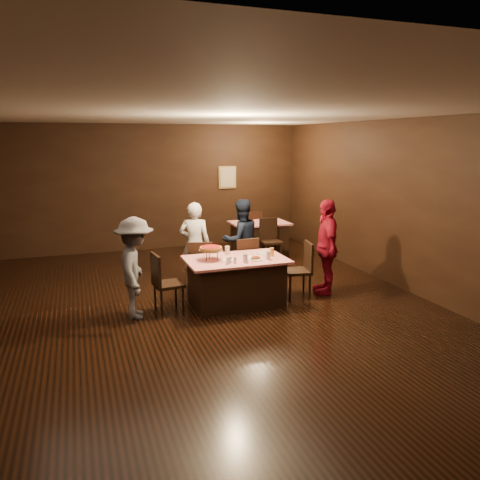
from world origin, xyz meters
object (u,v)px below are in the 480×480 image
at_px(diner_grey_knit, 135,268).
at_px(glass_front_right, 268,256).
at_px(diner_navy_hoodie, 241,240).
at_px(glass_front_left, 245,258).
at_px(chair_far_left, 200,267).
at_px(chair_back_far, 250,230).
at_px(chair_far_right, 244,263).
at_px(diner_red_shirt, 326,247).
at_px(pizza_stand, 211,249).
at_px(chair_back_near, 271,241).
at_px(chair_end_right, 297,270).
at_px(main_table, 236,282).
at_px(diner_white_jacket, 195,244).
at_px(plate_empty, 264,253).
at_px(glass_amber, 272,252).
at_px(chair_end_left, 168,283).
at_px(glass_back, 227,250).
at_px(back_table, 259,239).

distance_m(diner_grey_knit, glass_front_right, 2.06).
relative_size(diner_navy_hoodie, glass_front_left, 11.08).
relative_size(chair_far_left, chair_back_far, 1.00).
xyz_separation_m(chair_far_right, diner_red_shirt, (1.27, -0.70, 0.35)).
xyz_separation_m(chair_back_far, diner_grey_knit, (-3.19, -3.62, 0.29)).
height_order(pizza_stand, glass_front_right, pizza_stand).
distance_m(chair_back_near, pizza_stand, 3.05).
xyz_separation_m(chair_end_right, diner_red_shirt, (0.57, 0.05, 0.35)).
height_order(main_table, diner_white_jacket, diner_white_jacket).
bearing_deg(diner_red_shirt, chair_end_right, -67.19).
distance_m(chair_back_near, diner_white_jacket, 2.28).
bearing_deg(diner_navy_hoodie, plate_empty, 82.19).
bearing_deg(glass_front_left, glass_amber, 24.44).
relative_size(chair_back_near, glass_amber, 6.79).
bearing_deg(glass_amber, chair_end_left, 178.32).
relative_size(diner_red_shirt, pizza_stand, 4.35).
bearing_deg(chair_far_left, chair_end_left, 61.46).
relative_size(glass_amber, glass_back, 1.00).
relative_size(chair_back_far, glass_front_right, 6.79).
xyz_separation_m(back_table, glass_front_right, (-1.15, -3.25, 0.46)).
relative_size(diner_white_jacket, glass_front_left, 11.06).
xyz_separation_m(chair_back_near, pizza_stand, (-2.00, -2.25, 0.48)).
bearing_deg(chair_far_right, back_table, -121.36).
distance_m(chair_back_near, diner_red_shirt, 2.28).
xyz_separation_m(chair_far_right, chair_end_left, (-1.50, -0.75, 0.00)).
bearing_deg(glass_front_left, chair_far_right, 71.57).
bearing_deg(diner_white_jacket, glass_front_left, 128.59).
bearing_deg(glass_amber, diner_navy_hoodie, 92.92).
bearing_deg(chair_end_right, diner_white_jacket, -119.45).
distance_m(diner_grey_knit, diner_red_shirt, 3.26).
relative_size(chair_end_left, diner_navy_hoodie, 0.61).
bearing_deg(glass_front_right, back_table, 70.54).
height_order(chair_back_far, diner_navy_hoodie, diner_navy_hoodie).
bearing_deg(glass_amber, glass_back, 151.70).
distance_m(back_table, glass_front_right, 3.48).
relative_size(diner_navy_hoodie, pizza_stand, 4.08).
distance_m(glass_amber, glass_back, 0.74).
bearing_deg(glass_amber, chair_far_right, 104.04).
xyz_separation_m(main_table, glass_front_left, (0.05, -0.30, 0.46)).
xyz_separation_m(back_table, chair_back_far, (0.00, 0.60, 0.09)).
bearing_deg(diner_white_jacket, diner_navy_hoodie, -153.15).
relative_size(chair_back_far, plate_empty, 3.80).
xyz_separation_m(diner_grey_knit, glass_front_right, (2.04, -0.23, 0.08)).
distance_m(chair_end_left, glass_front_right, 1.61).
bearing_deg(diner_red_shirt, main_table, -70.42).
height_order(chair_back_far, diner_white_jacket, diner_white_jacket).
bearing_deg(glass_front_left, pizza_stand, 142.13).
distance_m(chair_back_far, pizza_stand, 4.10).
height_order(chair_end_right, chair_back_near, same).
bearing_deg(chair_end_left, glass_front_left, -111.62).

